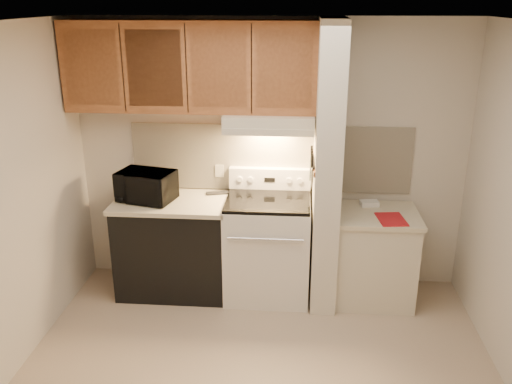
# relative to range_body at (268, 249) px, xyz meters

# --- Properties ---
(floor) EXTENTS (3.60, 3.60, 0.00)m
(floor) POSITION_rel_range_body_xyz_m (0.00, -1.16, -0.46)
(floor) COLOR tan
(floor) RESTS_ON ground
(ceiling) EXTENTS (3.60, 3.60, 0.00)m
(ceiling) POSITION_rel_range_body_xyz_m (0.00, -1.16, 2.04)
(ceiling) COLOR white
(ceiling) RESTS_ON wall_back
(wall_back) EXTENTS (3.60, 2.50, 0.02)m
(wall_back) POSITION_rel_range_body_xyz_m (0.00, 0.34, 0.79)
(wall_back) COLOR beige
(wall_back) RESTS_ON floor
(wall_left) EXTENTS (0.02, 3.00, 2.50)m
(wall_left) POSITION_rel_range_body_xyz_m (-1.80, -1.16, 0.79)
(wall_left) COLOR beige
(wall_left) RESTS_ON floor
(backsplash) EXTENTS (2.60, 0.02, 0.63)m
(backsplash) POSITION_rel_range_body_xyz_m (0.00, 0.33, 0.78)
(backsplash) COLOR white
(backsplash) RESTS_ON wall_back
(range_body) EXTENTS (0.76, 0.65, 0.92)m
(range_body) POSITION_rel_range_body_xyz_m (0.00, 0.00, 0.00)
(range_body) COLOR silver
(range_body) RESTS_ON floor
(oven_window) EXTENTS (0.50, 0.01, 0.30)m
(oven_window) POSITION_rel_range_body_xyz_m (0.00, -0.32, 0.04)
(oven_window) COLOR black
(oven_window) RESTS_ON range_body
(oven_handle) EXTENTS (0.65, 0.02, 0.02)m
(oven_handle) POSITION_rel_range_body_xyz_m (0.00, -0.35, 0.26)
(oven_handle) COLOR silver
(oven_handle) RESTS_ON range_body
(cooktop) EXTENTS (0.74, 0.64, 0.03)m
(cooktop) POSITION_rel_range_body_xyz_m (0.00, 0.00, 0.48)
(cooktop) COLOR black
(cooktop) RESTS_ON range_body
(range_backguard) EXTENTS (0.76, 0.08, 0.20)m
(range_backguard) POSITION_rel_range_body_xyz_m (0.00, 0.28, 0.59)
(range_backguard) COLOR silver
(range_backguard) RESTS_ON range_body
(range_display) EXTENTS (0.10, 0.01, 0.04)m
(range_display) POSITION_rel_range_body_xyz_m (0.00, 0.24, 0.59)
(range_display) COLOR black
(range_display) RESTS_ON range_backguard
(range_knob_left_outer) EXTENTS (0.05, 0.02, 0.05)m
(range_knob_left_outer) POSITION_rel_range_body_xyz_m (-0.28, 0.24, 0.59)
(range_knob_left_outer) COLOR silver
(range_knob_left_outer) RESTS_ON range_backguard
(range_knob_left_inner) EXTENTS (0.05, 0.02, 0.05)m
(range_knob_left_inner) POSITION_rel_range_body_xyz_m (-0.18, 0.24, 0.59)
(range_knob_left_inner) COLOR silver
(range_knob_left_inner) RESTS_ON range_backguard
(range_knob_right_inner) EXTENTS (0.05, 0.02, 0.05)m
(range_knob_right_inner) POSITION_rel_range_body_xyz_m (0.18, 0.24, 0.59)
(range_knob_right_inner) COLOR silver
(range_knob_right_inner) RESTS_ON range_backguard
(range_knob_right_outer) EXTENTS (0.05, 0.02, 0.05)m
(range_knob_right_outer) POSITION_rel_range_body_xyz_m (0.28, 0.24, 0.59)
(range_knob_right_outer) COLOR silver
(range_knob_right_outer) RESTS_ON range_backguard
(dishwasher_front) EXTENTS (1.00, 0.63, 0.87)m
(dishwasher_front) POSITION_rel_range_body_xyz_m (-0.88, 0.01, -0.03)
(dishwasher_front) COLOR black
(dishwasher_front) RESTS_ON floor
(left_countertop) EXTENTS (1.04, 0.67, 0.04)m
(left_countertop) POSITION_rel_range_body_xyz_m (-0.88, 0.01, 0.43)
(left_countertop) COLOR beige
(left_countertop) RESTS_ON dishwasher_front
(spoon_rest) EXTENTS (0.24, 0.13, 0.02)m
(spoon_rest) POSITION_rel_range_body_xyz_m (-0.48, 0.21, 0.46)
(spoon_rest) COLOR black
(spoon_rest) RESTS_ON left_countertop
(teal_jar) EXTENTS (0.10, 0.10, 0.10)m
(teal_jar) POSITION_rel_range_body_xyz_m (-1.03, -0.09, 0.50)
(teal_jar) COLOR #2F5F65
(teal_jar) RESTS_ON left_countertop
(outlet) EXTENTS (0.08, 0.01, 0.12)m
(outlet) POSITION_rel_range_body_xyz_m (-0.48, 0.32, 0.64)
(outlet) COLOR beige
(outlet) RESTS_ON backsplash
(microwave) EXTENTS (0.55, 0.44, 0.27)m
(microwave) POSITION_rel_range_body_xyz_m (-1.10, -0.01, 0.59)
(microwave) COLOR black
(microwave) RESTS_ON left_countertop
(partition_pillar) EXTENTS (0.22, 0.70, 2.50)m
(partition_pillar) POSITION_rel_range_body_xyz_m (0.51, -0.01, 0.79)
(partition_pillar) COLOR beige
(partition_pillar) RESTS_ON floor
(pillar_trim) EXTENTS (0.01, 0.70, 0.04)m
(pillar_trim) POSITION_rel_range_body_xyz_m (0.39, -0.01, 0.84)
(pillar_trim) COLOR #9C5B33
(pillar_trim) RESTS_ON partition_pillar
(knife_strip) EXTENTS (0.02, 0.42, 0.04)m
(knife_strip) POSITION_rel_range_body_xyz_m (0.39, -0.06, 0.86)
(knife_strip) COLOR black
(knife_strip) RESTS_ON partition_pillar
(knife_blade_a) EXTENTS (0.01, 0.03, 0.16)m
(knife_blade_a) POSITION_rel_range_body_xyz_m (0.38, -0.20, 0.76)
(knife_blade_a) COLOR silver
(knife_blade_a) RESTS_ON knife_strip
(knife_handle_a) EXTENTS (0.02, 0.02, 0.10)m
(knife_handle_a) POSITION_rel_range_body_xyz_m (0.38, -0.20, 0.91)
(knife_handle_a) COLOR black
(knife_handle_a) RESTS_ON knife_strip
(knife_blade_b) EXTENTS (0.01, 0.04, 0.18)m
(knife_blade_b) POSITION_rel_range_body_xyz_m (0.38, -0.14, 0.75)
(knife_blade_b) COLOR silver
(knife_blade_b) RESTS_ON knife_strip
(knife_handle_b) EXTENTS (0.02, 0.02, 0.10)m
(knife_handle_b) POSITION_rel_range_body_xyz_m (0.38, -0.15, 0.91)
(knife_handle_b) COLOR black
(knife_handle_b) RESTS_ON knife_strip
(knife_blade_c) EXTENTS (0.01, 0.04, 0.20)m
(knife_blade_c) POSITION_rel_range_body_xyz_m (0.38, -0.06, 0.74)
(knife_blade_c) COLOR silver
(knife_blade_c) RESTS_ON knife_strip
(knife_handle_c) EXTENTS (0.02, 0.02, 0.10)m
(knife_handle_c) POSITION_rel_range_body_xyz_m (0.38, -0.05, 0.91)
(knife_handle_c) COLOR black
(knife_handle_c) RESTS_ON knife_strip
(knife_blade_d) EXTENTS (0.01, 0.04, 0.16)m
(knife_blade_d) POSITION_rel_range_body_xyz_m (0.38, 0.03, 0.76)
(knife_blade_d) COLOR silver
(knife_blade_d) RESTS_ON knife_strip
(knife_handle_d) EXTENTS (0.02, 0.02, 0.10)m
(knife_handle_d) POSITION_rel_range_body_xyz_m (0.38, 0.03, 0.91)
(knife_handle_d) COLOR black
(knife_handle_d) RESTS_ON knife_strip
(knife_blade_e) EXTENTS (0.01, 0.04, 0.18)m
(knife_blade_e) POSITION_rel_range_body_xyz_m (0.38, 0.10, 0.75)
(knife_blade_e) COLOR silver
(knife_blade_e) RESTS_ON knife_strip
(knife_handle_e) EXTENTS (0.02, 0.02, 0.10)m
(knife_handle_e) POSITION_rel_range_body_xyz_m (0.38, 0.11, 0.91)
(knife_handle_e) COLOR black
(knife_handle_e) RESTS_ON knife_strip
(oven_mitt) EXTENTS (0.03, 0.09, 0.22)m
(oven_mitt) POSITION_rel_range_body_xyz_m (0.38, 0.17, 0.74)
(oven_mitt) COLOR slate
(oven_mitt) RESTS_ON partition_pillar
(right_cab_base) EXTENTS (0.70, 0.60, 0.81)m
(right_cab_base) POSITION_rel_range_body_xyz_m (0.97, -0.01, -0.06)
(right_cab_base) COLOR beige
(right_cab_base) RESTS_ON floor
(right_countertop) EXTENTS (0.74, 0.64, 0.04)m
(right_countertop) POSITION_rel_range_body_xyz_m (0.97, -0.01, 0.37)
(right_countertop) COLOR beige
(right_countertop) RESTS_ON right_cab_base
(red_folder) EXTENTS (0.26, 0.33, 0.01)m
(red_folder) POSITION_rel_range_body_xyz_m (1.07, -0.16, 0.40)
(red_folder) COLOR #A6141B
(red_folder) RESTS_ON right_countertop
(white_box) EXTENTS (0.18, 0.13, 0.04)m
(white_box) POSITION_rel_range_body_xyz_m (0.92, 0.17, 0.41)
(white_box) COLOR white
(white_box) RESTS_ON right_countertop
(range_hood) EXTENTS (0.78, 0.44, 0.15)m
(range_hood) POSITION_rel_range_body_xyz_m (0.00, 0.12, 1.17)
(range_hood) COLOR beige
(range_hood) RESTS_ON upper_cabinets
(hood_lip) EXTENTS (0.78, 0.04, 0.06)m
(hood_lip) POSITION_rel_range_body_xyz_m (0.00, -0.08, 1.12)
(hood_lip) COLOR beige
(hood_lip) RESTS_ON range_hood
(upper_cabinets) EXTENTS (2.18, 0.33, 0.77)m
(upper_cabinets) POSITION_rel_range_body_xyz_m (-0.69, 0.17, 1.62)
(upper_cabinets) COLOR #9C5B33
(upper_cabinets) RESTS_ON wall_back
(cab_door_a) EXTENTS (0.46, 0.01, 0.63)m
(cab_door_a) POSITION_rel_range_body_xyz_m (-1.51, 0.01, 1.62)
(cab_door_a) COLOR #9C5B33
(cab_door_a) RESTS_ON upper_cabinets
(cab_gap_a) EXTENTS (0.01, 0.01, 0.73)m
(cab_gap_a) POSITION_rel_range_body_xyz_m (-1.23, 0.01, 1.62)
(cab_gap_a) COLOR black
(cab_gap_a) RESTS_ON upper_cabinets
(cab_door_b) EXTENTS (0.46, 0.01, 0.63)m
(cab_door_b) POSITION_rel_range_body_xyz_m (-0.96, 0.01, 1.62)
(cab_door_b) COLOR #9C5B33
(cab_door_b) RESTS_ON upper_cabinets
(cab_gap_b) EXTENTS (0.01, 0.01, 0.73)m
(cab_gap_b) POSITION_rel_range_body_xyz_m (-0.69, 0.01, 1.62)
(cab_gap_b) COLOR black
(cab_gap_b) RESTS_ON upper_cabinets
(cab_door_c) EXTENTS (0.46, 0.01, 0.63)m
(cab_door_c) POSITION_rel_range_body_xyz_m (-0.42, 0.01, 1.62)
(cab_door_c) COLOR #9C5B33
(cab_door_c) RESTS_ON upper_cabinets
(cab_gap_c) EXTENTS (0.01, 0.01, 0.73)m
(cab_gap_c) POSITION_rel_range_body_xyz_m (-0.14, 0.01, 1.62)
(cab_gap_c) COLOR black
(cab_gap_c) RESTS_ON upper_cabinets
(cab_door_d) EXTENTS (0.46, 0.01, 0.63)m
(cab_door_d) POSITION_rel_range_body_xyz_m (0.13, 0.01, 1.62)
(cab_door_d) COLOR #9C5B33
(cab_door_d) RESTS_ON upper_cabinets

